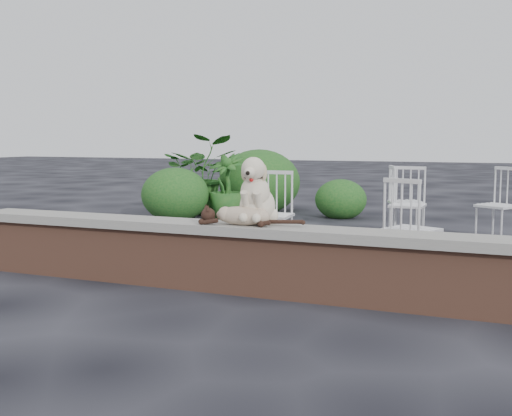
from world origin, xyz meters
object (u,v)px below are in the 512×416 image
at_px(chair_a, 272,214).
at_px(chair_b, 408,204).
at_px(dog, 257,190).
at_px(potted_plant_b, 226,186).
at_px(potted_plant_a, 201,174).
at_px(cat, 242,215).
at_px(chair_d, 498,204).
at_px(chair_e, 406,201).
at_px(chair_c, 412,228).

distance_m(chair_a, chair_b, 2.04).
height_order(dog, potted_plant_b, dog).
bearing_deg(potted_plant_a, potted_plant_b, -33.41).
relative_size(cat, chair_d, 1.11).
xyz_separation_m(chair_a, potted_plant_a, (-2.50, 3.17, 0.21)).
bearing_deg(chair_d, chair_e, -146.27).
bearing_deg(chair_c, potted_plant_b, -20.28).
xyz_separation_m(chair_d, chair_b, (-1.07, -0.37, 0.00)).
height_order(cat, chair_a, chair_a).
bearing_deg(cat, dog, 56.72).
bearing_deg(dog, potted_plant_b, 112.67).
relative_size(chair_d, potted_plant_b, 0.89).
bearing_deg(potted_plant_b, chair_b, -19.86).
distance_m(chair_b, potted_plant_b, 3.23).
xyz_separation_m(dog, chair_b, (0.82, 3.09, -0.40)).
distance_m(dog, chair_a, 1.59).
relative_size(dog, chair_e, 0.62).
relative_size(dog, chair_b, 0.62).
xyz_separation_m(chair_a, potted_plant_b, (-1.79, 2.71, 0.06)).
height_order(chair_e, potted_plant_b, potted_plant_b).
bearing_deg(chair_a, cat, -81.08).
xyz_separation_m(dog, cat, (-0.08, -0.15, -0.20)).
xyz_separation_m(cat, chair_d, (1.97, 3.62, -0.20)).
distance_m(dog, cat, 0.26).
bearing_deg(dog, cat, -123.28).
bearing_deg(chair_a, potted_plant_a, 125.18).
bearing_deg(chair_b, chair_c, -79.61).
bearing_deg(potted_plant_b, chair_d, -10.03).
xyz_separation_m(dog, chair_c, (1.16, 0.98, -0.40)).
bearing_deg(cat, chair_a, 96.71).
relative_size(chair_d, chair_e, 1.00).
relative_size(dog, chair_c, 0.62).
distance_m(chair_d, potted_plant_a, 4.96).
bearing_deg(chair_c, chair_e, -57.31).
bearing_deg(chair_d, potted_plant_b, -156.77).
height_order(dog, chair_b, dog).
bearing_deg(chair_d, potted_plant_a, -160.63).
bearing_deg(potted_plant_a, chair_b, -22.64).
bearing_deg(cat, potted_plant_b, 111.01).
bearing_deg(chair_e, chair_b, 171.41).
xyz_separation_m(cat, chair_c, (1.24, 1.13, -0.20)).
relative_size(dog, potted_plant_a, 0.42).
bearing_deg(chair_a, chair_b, 49.31).
xyz_separation_m(chair_c, chair_e, (-0.41, 2.48, 0.00)).
xyz_separation_m(chair_c, chair_a, (-1.59, 0.50, 0.00)).
height_order(chair_c, potted_plant_b, potted_plant_b).
xyz_separation_m(dog, chair_a, (-0.42, 1.48, -0.40)).
bearing_deg(potted_plant_a, dog, -57.90).
relative_size(chair_c, potted_plant_a, 0.69).
distance_m(chair_a, potted_plant_b, 3.25).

